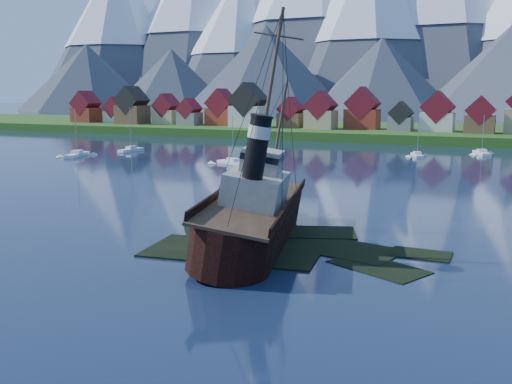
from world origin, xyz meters
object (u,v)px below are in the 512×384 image
at_px(sailboat_a, 77,155).
at_px(sailboat_c, 233,163).
at_px(sailboat_b, 131,150).
at_px(sailboat_f, 417,155).
at_px(sailboat_e, 482,153).
at_px(tugboat_wreck, 256,211).

distance_m(sailboat_a, sailboat_c, 44.46).
xyz_separation_m(sailboat_b, sailboat_f, (75.20, 20.46, -0.07)).
bearing_deg(sailboat_a, sailboat_e, 8.97).
bearing_deg(sailboat_e, sailboat_a, -171.82).
distance_m(sailboat_b, sailboat_e, 96.02).
xyz_separation_m(tugboat_wreck, sailboat_b, (-72.19, 73.93, -2.98)).
xyz_separation_m(sailboat_a, sailboat_c, (44.42, 1.88, -0.03)).
xyz_separation_m(tugboat_wreck, sailboat_f, (3.00, 94.39, -3.06)).
bearing_deg(sailboat_e, tugboat_wreck, -118.33).
relative_size(sailboat_c, sailboat_e, 1.05).
relative_size(sailboat_a, sailboat_b, 1.00).
relative_size(tugboat_wreck, sailboat_e, 3.01).
distance_m(tugboat_wreck, sailboat_e, 108.48).
distance_m(sailboat_a, sailboat_e, 107.28).
height_order(sailboat_b, sailboat_f, sailboat_b).
bearing_deg(sailboat_b, tugboat_wreck, -42.32).
bearing_deg(sailboat_c, sailboat_a, 113.96).
bearing_deg(tugboat_wreck, sailboat_b, 120.44).
bearing_deg(sailboat_b, sailboat_a, -105.83).
bearing_deg(sailboat_f, sailboat_c, -156.83).
height_order(tugboat_wreck, sailboat_b, tugboat_wreck).
bearing_deg(tugboat_wreck, sailboat_e, 66.59).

